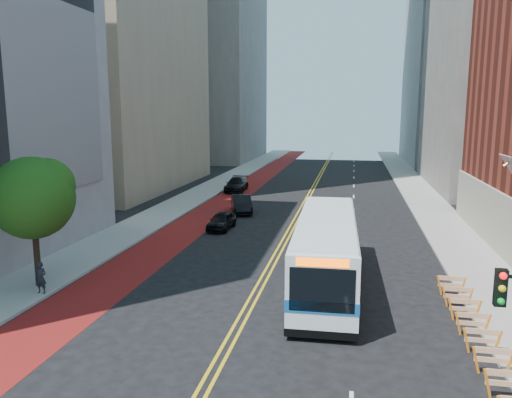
{
  "coord_description": "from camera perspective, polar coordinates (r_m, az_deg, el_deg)",
  "views": [
    {
      "loc": [
        4.6,
        -16.25,
        9.05
      ],
      "look_at": [
        -0.13,
        8.0,
        4.72
      ],
      "focal_mm": 35.0,
      "sensor_mm": 36.0,
      "label": 1
    }
  ],
  "objects": [
    {
      "name": "ground",
      "position": [
        19.16,
        -4.41,
        -18.29
      ],
      "size": [
        160.0,
        160.0,
        0.0
      ],
      "primitive_type": "plane",
      "color": "black",
      "rests_on": "ground"
    },
    {
      "name": "sidewalk_left",
      "position": [
        49.95,
        -8.56,
        -0.53
      ],
      "size": [
        4.0,
        140.0,
        0.15
      ],
      "primitive_type": "cube",
      "color": "gray",
      "rests_on": "ground"
    },
    {
      "name": "midrise_right_far",
      "position": [
        97.98,
        23.75,
        19.99
      ],
      "size": [
        20.0,
        28.0,
        55.0
      ],
      "primitive_type": "cube",
      "color": "gray",
      "rests_on": "ground"
    },
    {
      "name": "center_line_inner",
      "position": [
        47.37,
        5.05,
        -1.12
      ],
      "size": [
        0.14,
        140.0,
        0.01
      ],
      "primitive_type": "cube",
      "color": "gold",
      "rests_on": "ground"
    },
    {
      "name": "bus_lane_paint",
      "position": [
        48.81,
        -4.24,
        -0.77
      ],
      "size": [
        3.6,
        140.0,
        0.01
      ],
      "primitive_type": "cube",
      "color": "maroon",
      "rests_on": "ground"
    },
    {
      "name": "car_c",
      "position": [
        57.52,
        -2.25,
        1.66
      ],
      "size": [
        2.41,
        5.45,
        1.56
      ],
      "primitive_type": "imported",
      "rotation": [
        0.0,
        0.0,
        0.04
      ],
      "color": "black",
      "rests_on": "ground"
    },
    {
      "name": "lane_dashes",
      "position": [
        55.0,
        11.1,
        0.28
      ],
      "size": [
        0.14,
        98.2,
        0.01
      ],
      "color": "silver",
      "rests_on": "ground"
    },
    {
      "name": "street_tree",
      "position": [
        27.66,
        -24.07,
        0.45
      ],
      "size": [
        4.2,
        4.2,
        6.7
      ],
      "color": "black",
      "rests_on": "sidewalk_left"
    },
    {
      "name": "sidewalk_right",
      "position": [
        47.69,
        19.76,
        -1.51
      ],
      "size": [
        4.0,
        140.0,
        0.15
      ],
      "primitive_type": "cube",
      "color": "gray",
      "rests_on": "ground"
    },
    {
      "name": "car_b",
      "position": [
        45.32,
        -1.68,
        -0.57
      ],
      "size": [
        3.01,
        5.08,
        1.58
      ],
      "primitive_type": "imported",
      "rotation": [
        0.0,
        0.0,
        0.3
      ],
      "color": "black",
      "rests_on": "ground"
    },
    {
      "name": "pedestrian",
      "position": [
        27.17,
        -23.38,
        -8.26
      ],
      "size": [
        0.6,
        0.41,
        1.6
      ],
      "primitive_type": "imported",
      "rotation": [
        0.0,
        0.0,
        0.04
      ],
      "color": "black",
      "rests_on": "sidewalk_left"
    },
    {
      "name": "center_line_outer",
      "position": [
        47.33,
        5.48,
        -1.13
      ],
      "size": [
        0.14,
        140.0,
        0.01
      ],
      "primitive_type": "cube",
      "color": "gold",
      "rests_on": "ground"
    },
    {
      "name": "construction_barriers",
      "position": [
        21.96,
        23.96,
        -13.39
      ],
      "size": [
        1.42,
        10.91,
        1.0
      ],
      "color": "orange",
      "rests_on": "ground"
    },
    {
      "name": "car_a",
      "position": [
        38.99,
        -3.96,
        -2.5
      ],
      "size": [
        1.77,
        4.01,
        1.34
      ],
      "primitive_type": "imported",
      "rotation": [
        0.0,
        0.0,
        -0.05
      ],
      "color": "black",
      "rests_on": "ground"
    },
    {
      "name": "transit_bus",
      "position": [
        26.39,
        8.03,
        -5.83
      ],
      "size": [
        3.34,
        13.5,
        3.69
      ],
      "rotation": [
        0.0,
        0.0,
        0.03
      ],
      "color": "silver",
      "rests_on": "ground"
    }
  ]
}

